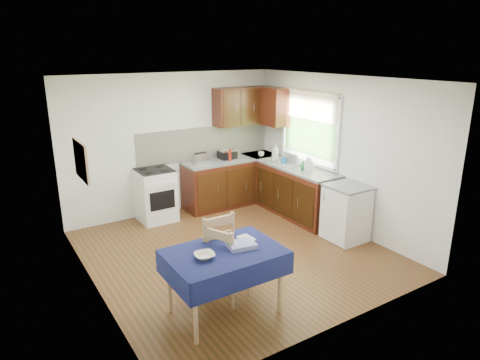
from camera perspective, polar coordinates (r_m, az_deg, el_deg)
floor at (r=6.43m, az=-0.69°, el=-9.52°), size 4.20×4.20×0.00m
ceiling at (r=5.76m, az=-0.78°, el=13.31°), size 4.00×4.20×0.02m
wall_back at (r=7.79m, az=-8.90°, el=4.80°), size 4.00×0.02×2.50m
wall_front at (r=4.42m, az=13.77°, el=-5.04°), size 4.00×0.02×2.50m
wall_left at (r=5.26m, az=-19.61°, el=-1.99°), size 0.02×4.20×2.50m
wall_right at (r=7.20m, az=12.97°, el=3.55°), size 0.02×4.20×2.50m
base_cabinets at (r=7.94m, az=2.86°, el=-0.92°), size 1.90×2.30×0.86m
worktop_back at (r=8.09m, az=-1.09°, el=2.76°), size 1.90×0.60×0.04m
worktop_right at (r=7.55m, az=7.70°, el=1.56°), size 0.60×1.70×0.04m
worktop_corner at (r=8.43m, az=2.69°, el=3.34°), size 0.60×0.60×0.04m
splashback at (r=8.06m, az=-4.60°, el=5.00°), size 2.70×0.02×0.60m
upper_cabinets at (r=8.16m, az=1.76°, el=9.82°), size 1.20×0.85×0.70m
stove at (r=7.55m, az=-11.17°, el=-1.95°), size 0.60×0.61×0.92m
window at (r=7.60m, az=9.27°, el=7.55°), size 0.04×1.48×1.26m
fridge at (r=6.86m, az=13.99°, el=-4.26°), size 0.58×0.60×0.89m
corkboard at (r=5.45m, az=-20.41°, el=2.41°), size 0.04×0.62×0.47m
dining_table at (r=4.79m, az=-2.09°, el=-10.56°), size 1.26×0.85×0.76m
chair_far at (r=5.26m, az=-3.59°, el=-9.21°), size 0.47×0.47×1.04m
chair_near at (r=5.07m, az=-1.85°, el=-10.78°), size 0.56×0.56×0.96m
toaster at (r=7.71m, az=-5.25°, el=2.88°), size 0.28×0.17×0.22m
sandwich_press at (r=8.06m, az=-1.70°, el=3.50°), size 0.30×0.26×0.18m
sauce_bottle at (r=7.86m, az=-1.35°, el=3.33°), size 0.05×0.05×0.23m
yellow_packet at (r=8.18m, az=-0.69°, el=3.61°), size 0.13×0.10×0.15m
dish_rack at (r=7.72m, az=6.80°, el=2.29°), size 0.45×0.35×0.21m
kettle at (r=7.33m, az=9.11°, el=2.05°), size 0.14×0.14×0.24m
cup at (r=8.24m, az=2.84°, el=3.49°), size 0.13×0.13×0.09m
soap_bottle_a at (r=7.88m, az=4.71°, el=3.68°), size 0.17×0.17×0.33m
soap_bottle_b at (r=7.68m, az=5.87°, el=2.73°), size 0.10×0.10×0.18m
soap_bottle_c at (r=7.37m, az=8.42°, el=1.93°), size 0.17×0.17×0.16m
plate_bowl at (r=4.59m, az=-4.75°, el=-10.03°), size 0.25×0.25×0.05m
book at (r=4.97m, az=0.09°, el=-8.01°), size 0.16×0.21×0.02m
spice_jar at (r=4.79m, az=-1.37°, el=-8.48°), size 0.05×0.05×0.10m
tea_towel at (r=4.81m, az=0.19°, el=-8.66°), size 0.33×0.28×0.05m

